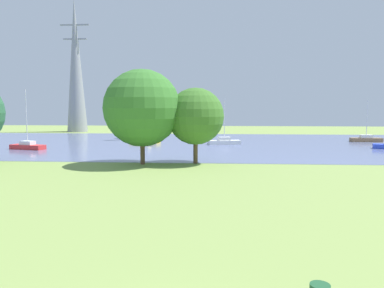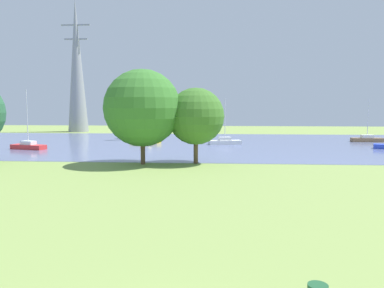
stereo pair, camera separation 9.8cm
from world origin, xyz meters
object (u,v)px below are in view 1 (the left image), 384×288
sailboat_brown (366,139)px  sailboat_yellow (145,140)px  sailboat_red (28,146)px  tree_east_near (196,116)px  tree_east_far (142,108)px  electricity_pylon (76,66)px  sailboat_white (224,141)px

sailboat_brown → sailboat_yellow: 35.26m
sailboat_red → tree_east_near: 25.56m
tree_east_near → sailboat_red: bearing=154.9°
sailboat_brown → sailboat_red: (-48.63, -14.24, 0.01)m
tree_east_far → electricity_pylon: 52.85m
sailboat_brown → sailboat_yellow: bearing=-172.9°
sailboat_red → electricity_pylon: 37.82m
sailboat_red → tree_east_far: size_ratio=0.85×
electricity_pylon → sailboat_yellow: bearing=-51.0°
sailboat_yellow → tree_east_far: 22.52m
sailboat_brown → tree_east_far: bearing=-140.1°
sailboat_white → electricity_pylon: bearing=140.8°
sailboat_brown → sailboat_red: bearing=-163.7°
sailboat_yellow → tree_east_near: 22.97m
sailboat_brown → electricity_pylon: size_ratio=0.23×
sailboat_yellow → sailboat_red: size_ratio=0.70×
sailboat_brown → sailboat_yellow: sailboat_brown is taller
tree_east_near → electricity_pylon: bearing=122.8°
sailboat_brown → tree_east_near: size_ratio=0.91×
sailboat_white → sailboat_brown: 23.49m
sailboat_yellow → sailboat_red: sailboat_red is taller
sailboat_white → sailboat_yellow: 12.41m
sailboat_brown → electricity_pylon: electricity_pylon is taller
sailboat_yellow → tree_east_near: bearing=-66.0°
tree_east_near → electricity_pylon: size_ratio=0.26×
sailboat_white → sailboat_red: sailboat_red is taller
sailboat_white → tree_east_far: bearing=-112.5°
sailboat_brown → tree_east_near: tree_east_near is taller
sailboat_white → sailboat_brown: size_ratio=1.01×
sailboat_yellow → tree_east_near: tree_east_near is taller
sailboat_brown → sailboat_yellow: (-34.99, -4.33, -0.01)m
sailboat_white → electricity_pylon: (-32.25, 26.34, 14.08)m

